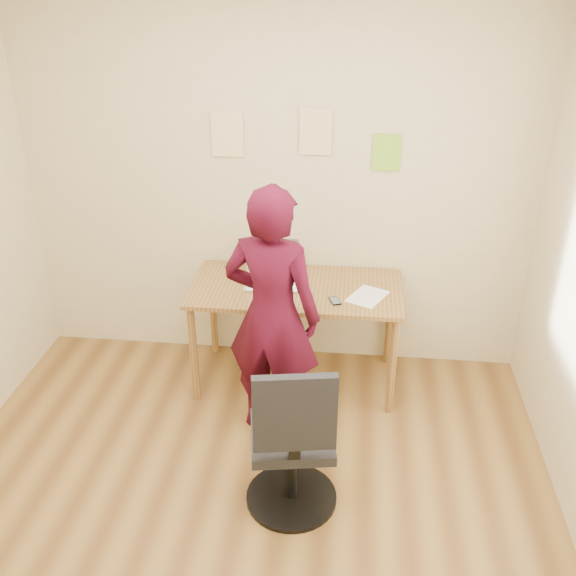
# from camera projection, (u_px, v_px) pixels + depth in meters

# --- Properties ---
(room) EXTENTS (3.58, 3.58, 2.78)m
(room) POSITION_uv_depth(u_px,v_px,m) (224.00, 303.00, 2.78)
(room) COLOR brown
(room) RESTS_ON ground
(desk) EXTENTS (1.40, 0.70, 0.74)m
(desk) POSITION_uv_depth(u_px,v_px,m) (296.00, 298.00, 4.30)
(desk) COLOR olive
(desk) RESTS_ON ground
(laptop) EXTENTS (0.37, 0.34, 0.26)m
(laptop) POSITION_uv_depth(u_px,v_px,m) (272.00, 274.00, 4.31)
(laptop) COLOR silver
(laptop) RESTS_ON desk
(paper_sheet) EXTENTS (0.30, 0.34, 0.00)m
(paper_sheet) POSITION_uv_depth(u_px,v_px,m) (367.00, 296.00, 4.14)
(paper_sheet) COLOR white
(paper_sheet) RESTS_ON desk
(phone) EXTENTS (0.09, 0.12, 0.01)m
(phone) POSITION_uv_depth(u_px,v_px,m) (335.00, 301.00, 4.07)
(phone) COLOR black
(phone) RESTS_ON desk
(wall_note_left) EXTENTS (0.21, 0.00, 0.30)m
(wall_note_left) POSITION_uv_depth(u_px,v_px,m) (227.00, 134.00, 4.20)
(wall_note_left) COLOR #FBD796
(wall_note_left) RESTS_ON room
(wall_note_mid) EXTENTS (0.21, 0.00, 0.30)m
(wall_note_mid) POSITION_uv_depth(u_px,v_px,m) (316.00, 132.00, 4.13)
(wall_note_mid) COLOR #FBD796
(wall_note_mid) RESTS_ON room
(wall_note_right) EXTENTS (0.18, 0.00, 0.24)m
(wall_note_right) POSITION_uv_depth(u_px,v_px,m) (387.00, 153.00, 4.14)
(wall_note_right) COLOR #86D12F
(wall_note_right) RESTS_ON room
(office_chair) EXTENTS (0.50, 0.51, 0.97)m
(office_chair) POSITION_uv_depth(u_px,v_px,m) (292.00, 449.00, 3.33)
(office_chair) COLOR black
(office_chair) RESTS_ON ground
(person) EXTENTS (0.66, 0.51, 1.62)m
(person) POSITION_uv_depth(u_px,v_px,m) (272.00, 315.00, 3.78)
(person) COLOR #3C0819
(person) RESTS_ON ground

